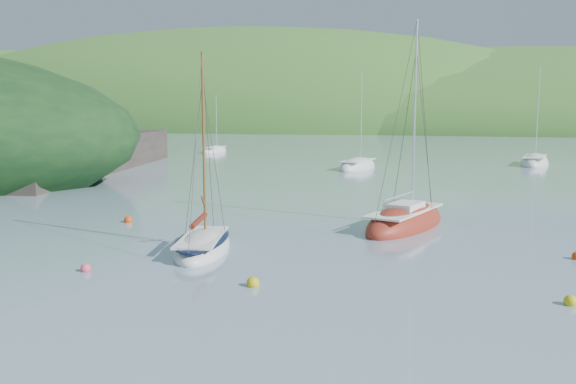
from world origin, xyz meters
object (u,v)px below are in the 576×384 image
(distant_sloop_b, at_px, (534,163))
(distant_sloop_c, at_px, (215,151))
(daysailer_white, at_px, (202,246))
(sloop_red, at_px, (405,223))
(distant_sloop_a, at_px, (357,167))

(distant_sloop_b, distance_m, distant_sloop_c, 41.82)
(distant_sloop_b, xyz_separation_m, distant_sloop_c, (-41.21, 7.10, -0.04))
(daysailer_white, relative_size, sloop_red, 0.80)
(daysailer_white, xyz_separation_m, distant_sloop_c, (-22.32, 55.92, -0.06))
(distant_sloop_b, bearing_deg, distant_sloop_a, -143.02)
(daysailer_white, height_order, distant_sloop_a, distant_sloop_a)
(distant_sloop_b, relative_size, distant_sloop_c, 1.35)
(sloop_red, height_order, distant_sloop_b, sloop_red)
(distant_sloop_b, bearing_deg, distant_sloop_c, 179.59)
(distant_sloop_a, distance_m, distant_sloop_c, 28.35)
(sloop_red, relative_size, distant_sloop_b, 1.05)
(daysailer_white, distance_m, distant_sloop_c, 60.21)
(sloop_red, xyz_separation_m, distant_sloop_b, (10.34, 40.46, -0.03))
(sloop_red, height_order, distant_sloop_c, sloop_red)
(daysailer_white, bearing_deg, sloop_red, 31.72)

